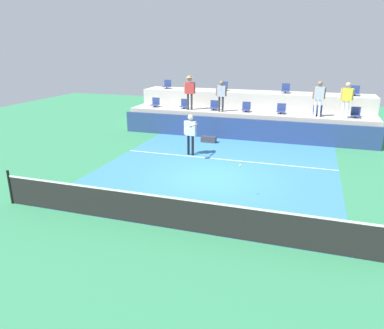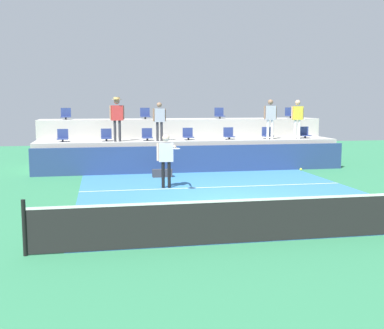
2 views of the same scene
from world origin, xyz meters
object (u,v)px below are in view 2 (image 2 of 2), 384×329
Objects in this scene: stadium_chair_upper_far_left at (66,115)px; tennis_ball at (301,169)px; stadium_chair_lower_right at (267,134)px; stadium_chair_upper_left at (145,114)px; spectator_with_hat at (117,114)px; equipment_bag at (162,173)px; stadium_chair_upper_far_right at (290,114)px; stadium_chair_upper_right at (219,114)px; stadium_chair_lower_far_right at (304,133)px; stadium_chair_lower_far_left at (63,136)px; tennis_player at (166,155)px; stadium_chair_lower_mid_right at (229,134)px; stadium_chair_lower_left at (106,136)px; spectator_leaning_on_rail at (270,115)px; stadium_chair_lower_center at (188,135)px; spectator_in_grey at (297,115)px; spectator_in_white at (159,118)px; stadium_chair_lower_mid_left at (147,135)px.

stadium_chair_upper_far_left is 7.65× the size of tennis_ball.
stadium_chair_upper_left is (-5.30, 1.80, 0.85)m from stadium_chair_lower_right.
stadium_chair_upper_far_left reaches higher than stadium_chair_lower_right.
spectator_with_hat is 9.54m from tennis_ball.
tennis_ball reaches higher than equipment_bag.
stadium_chair_upper_far_left is at bearing 180.00° from stadium_chair_upper_far_right.
stadium_chair_lower_far_right is at bearing -26.96° from stadium_chair_upper_right.
stadium_chair_lower_far_left is 0.29× the size of tennis_player.
stadium_chair_lower_far_left is at bearing 128.40° from tennis_player.
stadium_chair_upper_far_left is at bearing 165.70° from stadium_chair_lower_mid_right.
stadium_chair_lower_left is 0.30× the size of spectator_leaning_on_rail.
tennis_ball is at bearing -80.95° from stadium_chair_lower_center.
spectator_with_hat reaches higher than equipment_bag.
stadium_chair_lower_far_left reaches higher than tennis_ball.
stadium_chair_lower_right is at bearing 75.75° from tennis_ball.
stadium_chair_lower_right is 2.68m from stadium_chair_upper_far_right.
equipment_bag is at bearing -149.42° from stadium_chair_upper_far_right.
equipment_bag is at bearing -163.54° from spectator_in_grey.
stadium_chair_upper_right is at bearing 128.57° from spectator_leaning_on_rail.
stadium_chair_upper_left is 0.32× the size of spectator_in_white.
stadium_chair_upper_left reaches higher than stadium_chair_lower_far_left.
tennis_player is at bearing -60.47° from stadium_chair_upper_far_left.
stadium_chair_upper_left is at bearing 106.28° from tennis_ball.
equipment_bag is at bearing -94.23° from spectator_in_white.
stadium_chair_lower_left and stadium_chair_lower_mid_left have the same top height.
stadium_chair_lower_far_right is 8.39m from tennis_player.
stadium_chair_upper_far_left and stadium_chair_upper_right have the same top height.
spectator_leaning_on_rail is at bearing -180.00° from spectator_in_grey.
stadium_chair_lower_mid_right is 0.28× the size of spectator_with_hat.
tennis_ball is 7.15m from equipment_bag.
spectator_in_white is at bearing -28.96° from stadium_chair_upper_far_left.
stadium_chair_lower_mid_right is at bearing -90.73° from stadium_chair_upper_right.
stadium_chair_upper_left is at bearing 87.20° from stadium_chair_lower_mid_left.
spectator_leaning_on_rail is (8.86, -0.38, 0.84)m from stadium_chair_lower_far_left.
stadium_chair_lower_mid_right is at bearing 0.00° from stadium_chair_lower_far_left.
stadium_chair_lower_right is at bearing 87.04° from spectator_leaning_on_rail.
stadium_chair_upper_left is (3.58, 1.80, 0.85)m from stadium_chair_lower_far_left.
stadium_chair_lower_right is 6.98m from tennis_player.
stadium_chair_lower_right reaches higher than equipment_bag.
stadium_chair_upper_far_right is (1.80, 1.80, 0.85)m from stadium_chair_lower_right.
stadium_chair_lower_far_left is at bearing 177.83° from spectator_in_grey.
tennis_player reaches higher than stadium_chair_lower_far_left.
stadium_chair_lower_left is 5.32m from stadium_chair_lower_mid_right.
stadium_chair_lower_far_right is 1.99m from stadium_chair_upper_far_right.
stadium_chair_upper_far_right is (0.02, 1.80, 0.85)m from stadium_chair_lower_far_right.
stadium_chair_lower_far_left is 0.32× the size of spectator_in_white.
stadium_chair_lower_mid_left is at bearing 16.82° from spectator_with_hat.
stadium_chair_lower_mid_left is 5.44m from spectator_leaning_on_rail.
spectator_in_white reaches higher than stadium_chair_lower_right.
spectator_in_white is (2.20, -0.38, 0.75)m from stadium_chair_lower_left.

